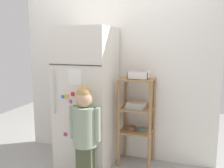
% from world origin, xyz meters
% --- Properties ---
extents(ground_plane, '(6.00, 6.00, 0.00)m').
position_xyz_m(ground_plane, '(0.00, 0.00, 0.00)').
color(ground_plane, '#999993').
extents(kitchen_wall_back, '(2.65, 0.03, 2.25)m').
position_xyz_m(kitchen_wall_back, '(0.00, 0.37, 1.12)').
color(kitchen_wall_back, silver).
rests_on(kitchen_wall_back, ground).
extents(refrigerator, '(0.66, 0.68, 1.75)m').
position_xyz_m(refrigerator, '(-0.27, 0.02, 0.87)').
color(refrigerator, silver).
rests_on(refrigerator, ground).
extents(child_standing, '(0.36, 0.26, 1.11)m').
position_xyz_m(child_standing, '(-0.07, -0.47, 0.67)').
color(child_standing, '#474E34').
rests_on(child_standing, ground).
extents(pantry_shelf_unit, '(0.42, 0.33, 1.12)m').
position_xyz_m(pantry_shelf_unit, '(0.34, 0.18, 0.67)').
color(pantry_shelf_unit, '#9E7247').
rests_on(pantry_shelf_unit, ground).
extents(fruit_bin, '(0.25, 0.16, 0.09)m').
position_xyz_m(fruit_bin, '(0.38, 0.16, 1.15)').
color(fruit_bin, white).
rests_on(fruit_bin, pantry_shelf_unit).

